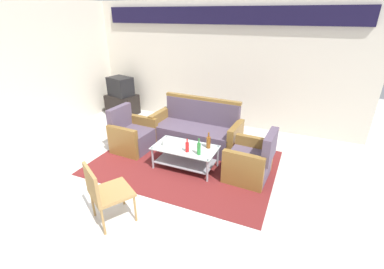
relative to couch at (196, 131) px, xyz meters
name	(u,v)px	position (x,y,z in m)	size (l,w,h in m)	color
ground_plane	(157,186)	(-0.02, -1.58, -0.32)	(14.00, 14.00, 0.00)	silver
wall_back	(220,62)	(-0.02, 1.47, 1.16)	(6.52, 0.19, 2.80)	silver
rug	(185,162)	(0.08, -0.75, -0.31)	(3.21, 2.28, 0.01)	maroon
couch	(196,131)	(0.00, 0.00, 0.00)	(1.83, 0.81, 0.96)	#5B4C60
armchair_left	(132,136)	(-1.11, -0.66, -0.03)	(0.73, 0.79, 0.85)	#5B4C60
armchair_right	(250,162)	(1.27, -0.73, -0.03)	(0.74, 0.80, 0.85)	#5B4C60
coffee_table	(185,154)	(0.16, -0.89, -0.04)	(1.10, 0.60, 0.40)	silver
bottle_green	(199,148)	(0.48, -1.04, 0.20)	(0.06, 0.06, 0.29)	#2D8C38
bottle_red	(187,147)	(0.26, -1.03, 0.18)	(0.06, 0.06, 0.23)	red
bottle_brown	(208,142)	(0.54, -0.75, 0.20)	(0.07, 0.07, 0.28)	brown
cup	(165,143)	(-0.19, -0.98, 0.14)	(0.08, 0.08, 0.10)	silver
tv_stand	(123,105)	(-2.58, 0.97, -0.06)	(0.80, 0.50, 0.52)	black
television	(121,86)	(-2.58, 0.97, 0.44)	(0.69, 0.58, 0.48)	black
wicker_chair	(104,190)	(-0.20, -2.52, 0.18)	(0.66, 0.66, 0.84)	#AD844C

